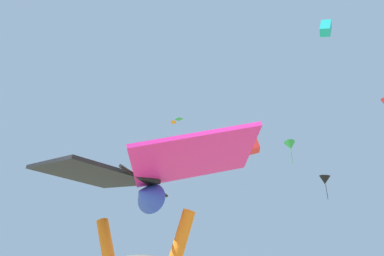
{
  "coord_description": "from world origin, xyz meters",
  "views": [
    {
      "loc": [
        0.77,
        -2.73,
        1.17
      ],
      "look_at": [
        -0.26,
        1.32,
        3.36
      ],
      "focal_mm": 36.09,
      "sensor_mm": 36.0,
      "label": 1
    }
  ],
  "objects_px": {
    "held_stunt_kite": "(141,173)",
    "distant_kite_teal_mid_left": "(326,28)",
    "distant_kite_green_low_right": "(179,119)",
    "distant_kite_orange_far_center": "(174,122)",
    "distant_kite_green_high_left": "(290,146)",
    "distant_kite_black_low_left": "(325,180)",
    "distant_kite_red_high_right": "(251,143)"
  },
  "relations": [
    {
      "from": "distant_kite_red_high_right",
      "to": "distant_kite_green_low_right",
      "type": "xyz_separation_m",
      "value": [
        -8.79,
        14.69,
        10.73
      ]
    },
    {
      "from": "distant_kite_green_low_right",
      "to": "distant_kite_green_high_left",
      "type": "bearing_deg",
      "value": -16.75
    },
    {
      "from": "distant_kite_black_low_left",
      "to": "distant_kite_green_high_left",
      "type": "height_order",
      "value": "distant_kite_green_high_left"
    },
    {
      "from": "distant_kite_black_low_left",
      "to": "distant_kite_green_low_right",
      "type": "xyz_separation_m",
      "value": [
        -14.02,
        -0.97,
        7.94
      ]
    },
    {
      "from": "held_stunt_kite",
      "to": "distant_kite_teal_mid_left",
      "type": "bearing_deg",
      "value": 74.61
    },
    {
      "from": "distant_kite_green_high_left",
      "to": "distant_kite_red_high_right",
      "type": "bearing_deg",
      "value": -102.09
    },
    {
      "from": "distant_kite_red_high_right",
      "to": "distant_kite_green_low_right",
      "type": "relative_size",
      "value": 1.46
    },
    {
      "from": "held_stunt_kite",
      "to": "distant_kite_orange_far_center",
      "type": "distance_m",
      "value": 31.32
    },
    {
      "from": "distant_kite_green_high_left",
      "to": "distant_kite_orange_far_center",
      "type": "relative_size",
      "value": 3.6
    },
    {
      "from": "held_stunt_kite",
      "to": "distant_kite_teal_mid_left",
      "type": "distance_m",
      "value": 20.87
    },
    {
      "from": "held_stunt_kite",
      "to": "distant_kite_black_low_left",
      "type": "relative_size",
      "value": 0.83
    },
    {
      "from": "distant_kite_orange_far_center",
      "to": "distant_kite_teal_mid_left",
      "type": "bearing_deg",
      "value": -42.14
    },
    {
      "from": "distant_kite_orange_far_center",
      "to": "distant_kite_green_high_left",
      "type": "bearing_deg",
      "value": 17.38
    },
    {
      "from": "held_stunt_kite",
      "to": "distant_kite_red_high_right",
      "type": "height_order",
      "value": "distant_kite_red_high_right"
    },
    {
      "from": "distant_kite_red_high_right",
      "to": "distant_kite_black_low_left",
      "type": "bearing_deg",
      "value": 71.55
    },
    {
      "from": "held_stunt_kite",
      "to": "distant_kite_green_high_left",
      "type": "relative_size",
      "value": 0.9
    },
    {
      "from": "distant_kite_teal_mid_left",
      "to": "distant_kite_green_low_right",
      "type": "bearing_deg",
      "value": 127.93
    },
    {
      "from": "distant_kite_black_low_left",
      "to": "distant_kite_red_high_right",
      "type": "height_order",
      "value": "distant_kite_black_low_left"
    },
    {
      "from": "held_stunt_kite",
      "to": "distant_kite_black_low_left",
      "type": "distance_m",
      "value": 35.71
    },
    {
      "from": "distant_kite_black_low_left",
      "to": "distant_kite_green_high_left",
      "type": "bearing_deg",
      "value": -122.78
    },
    {
      "from": "distant_kite_black_low_left",
      "to": "distant_kite_green_high_left",
      "type": "distance_m",
      "value": 5.51
    },
    {
      "from": "distant_kite_green_high_left",
      "to": "distant_kite_black_low_left",
      "type": "bearing_deg",
      "value": 57.22
    },
    {
      "from": "distant_kite_red_high_right",
      "to": "distant_kite_orange_far_center",
      "type": "relative_size",
      "value": 2.08
    },
    {
      "from": "distant_kite_green_low_right",
      "to": "distant_kite_orange_far_center",
      "type": "height_order",
      "value": "distant_kite_green_low_right"
    },
    {
      "from": "distant_kite_black_low_left",
      "to": "distant_kite_green_high_left",
      "type": "relative_size",
      "value": 1.09
    },
    {
      "from": "held_stunt_kite",
      "to": "distant_kite_orange_far_center",
      "type": "xyz_separation_m",
      "value": [
        -8.0,
        26.15,
        15.27
      ]
    },
    {
      "from": "held_stunt_kite",
      "to": "distant_kite_green_high_left",
      "type": "height_order",
      "value": "distant_kite_green_high_left"
    },
    {
      "from": "distant_kite_green_low_right",
      "to": "distant_kite_orange_far_center",
      "type": "distance_m",
      "value": 7.7
    },
    {
      "from": "distant_kite_black_low_left",
      "to": "distant_kite_orange_far_center",
      "type": "bearing_deg",
      "value": -149.5
    },
    {
      "from": "held_stunt_kite",
      "to": "distant_kite_green_low_right",
      "type": "xyz_separation_m",
      "value": [
        -9.43,
        32.58,
        19.25
      ]
    },
    {
      "from": "distant_kite_teal_mid_left",
      "to": "distant_kite_red_high_right",
      "type": "xyz_separation_m",
      "value": [
        -4.81,
        2.76,
        -5.24
      ]
    },
    {
      "from": "distant_kite_red_high_right",
      "to": "distant_kite_orange_far_center",
      "type": "height_order",
      "value": "distant_kite_orange_far_center"
    }
  ]
}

